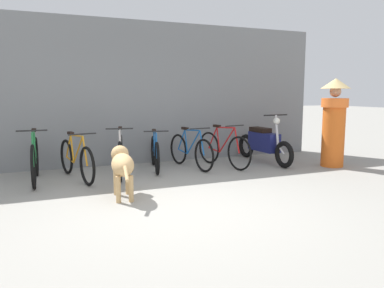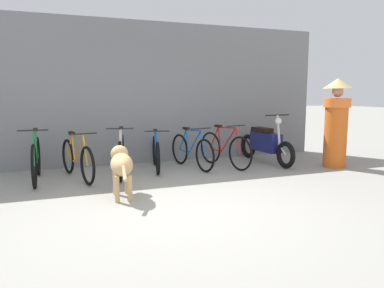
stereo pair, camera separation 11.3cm
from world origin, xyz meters
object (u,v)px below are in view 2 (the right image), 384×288
(bicycle_0, at_px, (36,160))
(bicycle_3, at_px, (156,153))
(bicycle_1, at_px, (77,159))
(motorcycle, at_px, (266,143))
(bicycle_2, at_px, (121,155))
(stray_dog, at_px, (121,164))
(bicycle_4, at_px, (192,151))
(bicycle_5, at_px, (225,149))
(person_in_robes, at_px, (336,120))

(bicycle_0, relative_size, bicycle_3, 1.12)
(bicycle_1, bearing_deg, motorcycle, 78.71)
(bicycle_2, xyz_separation_m, stray_dog, (-0.26, -1.41, 0.11))
(bicycle_3, height_order, motorcycle, motorcycle)
(bicycle_4, relative_size, stray_dog, 1.31)
(bicycle_1, distance_m, stray_dog, 1.49)
(bicycle_0, distance_m, bicycle_3, 2.18)
(bicycle_2, height_order, bicycle_4, bicycle_2)
(bicycle_0, xyz_separation_m, bicycle_1, (0.66, -0.05, -0.03))
(bicycle_1, distance_m, bicycle_3, 1.53)
(bicycle_1, relative_size, stray_dog, 1.40)
(motorcycle, bearing_deg, bicycle_3, -96.30)
(bicycle_5, bearing_deg, bicycle_0, -103.42)
(bicycle_1, xyz_separation_m, bicycle_4, (2.21, 0.17, -0.00))
(stray_dog, bearing_deg, bicycle_0, 45.60)
(bicycle_3, bearing_deg, bicycle_1, -67.97)
(bicycle_3, distance_m, person_in_robes, 3.68)
(bicycle_3, distance_m, stray_dog, 1.93)
(bicycle_1, height_order, bicycle_4, bicycle_1)
(bicycle_0, bearing_deg, person_in_robes, 83.87)
(bicycle_1, height_order, bicycle_5, bicycle_5)
(stray_dog, height_order, person_in_robes, person_in_robes)
(stray_dog, xyz_separation_m, person_in_robes, (4.46, 0.62, 0.47))
(bicycle_2, distance_m, bicycle_4, 1.44)
(bicycle_4, height_order, person_in_robes, person_in_robes)
(bicycle_3, relative_size, bicycle_4, 0.98)
(bicycle_0, relative_size, motorcycle, 0.91)
(bicycle_1, bearing_deg, bicycle_2, 78.15)
(bicycle_2, xyz_separation_m, person_in_robes, (4.20, -0.79, 0.59))
(bicycle_1, bearing_deg, bicycle_0, -107.30)
(bicycle_2, bearing_deg, stray_dog, 2.06)
(bicycle_0, distance_m, bicycle_4, 2.88)
(bicycle_2, distance_m, person_in_robes, 4.31)
(motorcycle, xyz_separation_m, stray_dog, (-3.40, -1.52, 0.07))
(motorcycle, distance_m, person_in_robes, 1.49)
(bicycle_2, bearing_deg, bicycle_1, -76.07)
(person_in_robes, bearing_deg, bicycle_3, -23.18)
(bicycle_0, distance_m, bicycle_2, 1.44)
(bicycle_5, bearing_deg, stray_dog, -72.05)
(bicycle_3, xyz_separation_m, stray_dog, (-0.99, -1.66, 0.15))
(bicycle_1, bearing_deg, bicycle_3, 86.63)
(motorcycle, bearing_deg, bicycle_0, -92.16)
(bicycle_4, bearing_deg, person_in_robes, 61.12)
(bicycle_5, distance_m, stray_dog, 2.77)
(bicycle_1, distance_m, person_in_robes, 5.07)
(motorcycle, distance_m, stray_dog, 3.72)
(bicycle_1, height_order, bicycle_3, bicycle_1)
(bicycle_0, relative_size, bicycle_4, 1.09)
(bicycle_5, relative_size, motorcycle, 0.83)
(bicycle_2, relative_size, person_in_robes, 0.96)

